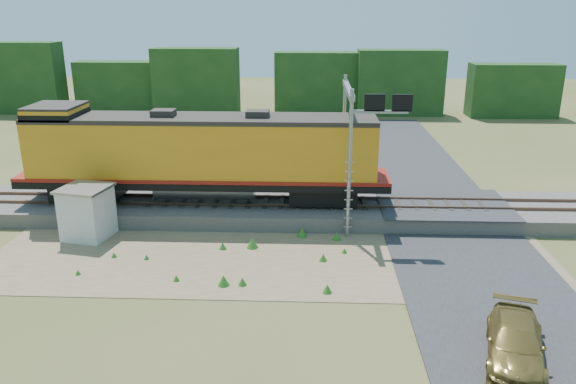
{
  "coord_description": "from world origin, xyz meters",
  "views": [
    {
      "loc": [
        -0.26,
        -23.01,
        11.0
      ],
      "look_at": [
        -1.34,
        3.0,
        2.4
      ],
      "focal_mm": 35.0,
      "sensor_mm": 36.0,
      "label": 1
    }
  ],
  "objects_px": {
    "locomotive": "(198,154)",
    "signal_gantry": "(356,120)",
    "shed": "(87,212)",
    "car": "(515,342)"
  },
  "relations": [
    {
      "from": "signal_gantry",
      "to": "car",
      "type": "height_order",
      "value": "signal_gantry"
    },
    {
      "from": "locomotive",
      "to": "car",
      "type": "xyz_separation_m",
      "value": [
        12.82,
        -12.94,
        -2.87
      ]
    },
    {
      "from": "signal_gantry",
      "to": "car",
      "type": "xyz_separation_m",
      "value": [
        4.47,
        -12.26,
        -4.9
      ]
    },
    {
      "from": "locomotive",
      "to": "shed",
      "type": "bearing_deg",
      "value": -145.66
    },
    {
      "from": "shed",
      "to": "car",
      "type": "xyz_separation_m",
      "value": [
        17.77,
        -9.55,
        -0.71
      ]
    },
    {
      "from": "locomotive",
      "to": "signal_gantry",
      "type": "xyz_separation_m",
      "value": [
        8.35,
        -0.68,
        2.04
      ]
    },
    {
      "from": "car",
      "to": "locomotive",
      "type": "bearing_deg",
      "value": 151.37
    },
    {
      "from": "signal_gantry",
      "to": "car",
      "type": "distance_m",
      "value": 13.94
    },
    {
      "from": "shed",
      "to": "signal_gantry",
      "type": "height_order",
      "value": "signal_gantry"
    },
    {
      "from": "shed",
      "to": "signal_gantry",
      "type": "relative_size",
      "value": 0.36
    }
  ]
}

